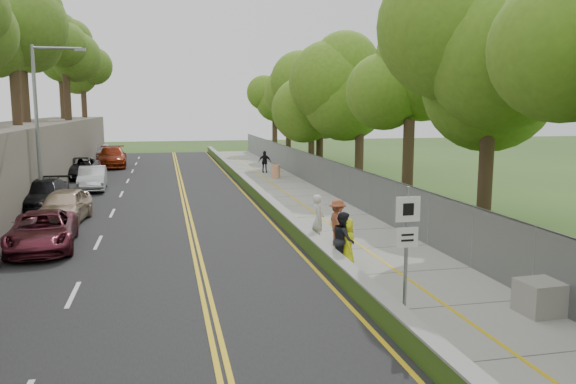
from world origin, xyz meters
TOP-DOWN VIEW (x-y plane):
  - ground at (0.00, 0.00)m, footprint 140.00×140.00m
  - road at (-5.40, 15.00)m, footprint 11.20×66.00m
  - sidewalk at (2.55, 15.00)m, footprint 4.20×66.00m
  - jersey_barrier at (0.25, 15.00)m, footprint 0.42×66.00m
  - chainlink_fence at (4.65, 15.00)m, footprint 0.04×66.00m
  - trees_fenceside at (7.00, 15.00)m, footprint 7.00×66.00m
  - streetlight at (-10.46, 14.00)m, footprint 2.52×0.22m
  - signpost at (1.05, -3.02)m, footprint 0.62×0.09m
  - construction_barrel at (3.00, 23.32)m, footprint 0.57×0.57m
  - concrete_block at (4.30, -3.94)m, footprint 1.27×0.98m
  - car_2 at (-9.00, 5.40)m, footprint 2.60×4.93m
  - car_3 at (-10.60, 13.71)m, footprint 2.36×5.12m
  - car_4 at (-9.00, 10.04)m, footprint 2.12×4.52m
  - car_5 at (-9.00, 20.06)m, footprint 1.74×4.42m
  - car_6 at (-10.60, 26.35)m, footprint 2.52×5.24m
  - car_7 at (-9.02, 33.56)m, footprint 2.66×5.89m
  - car_8 at (-10.60, 41.84)m, footprint 1.96×4.44m
  - painter_0 at (0.86, 1.00)m, footprint 0.62×0.83m
  - painter_1 at (0.77, 4.06)m, footprint 0.55×0.74m
  - painter_2 at (0.75, 1.00)m, footprint 0.81×0.96m
  - painter_3 at (1.36, 3.55)m, footprint 0.66×1.12m
  - person_far at (2.80, 26.73)m, footprint 1.05×0.69m

SIDE VIEW (x-z plane):
  - ground at x=0.00m, z-range 0.00..0.00m
  - road at x=-5.40m, z-range 0.00..0.04m
  - sidewalk at x=2.55m, z-range 0.00..0.05m
  - jersey_barrier at x=0.25m, z-range 0.00..0.60m
  - concrete_block at x=4.30m, z-range 0.05..0.87m
  - construction_barrel at x=3.00m, z-range 0.05..0.98m
  - car_2 at x=-9.00m, z-range 0.04..1.36m
  - car_5 at x=-9.00m, z-range 0.04..1.47m
  - car_6 at x=-10.60m, z-range 0.04..1.48m
  - car_3 at x=-10.60m, z-range 0.04..1.49m
  - car_8 at x=-10.60m, z-range 0.04..1.52m
  - car_4 at x=-9.00m, z-range 0.04..1.54m
  - painter_0 at x=0.86m, z-range 0.05..1.60m
  - car_7 at x=-9.02m, z-range 0.04..1.71m
  - person_far at x=2.80m, z-range 0.05..1.72m
  - painter_3 at x=1.36m, z-range 0.05..1.77m
  - painter_2 at x=0.75m, z-range 0.05..1.80m
  - painter_1 at x=0.77m, z-range 0.05..1.88m
  - chainlink_fence at x=4.65m, z-range 0.00..2.00m
  - signpost at x=1.05m, z-range 0.41..3.51m
  - streetlight at x=-10.46m, z-range 0.64..8.64m
  - trees_fenceside at x=7.00m, z-range 0.00..14.00m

